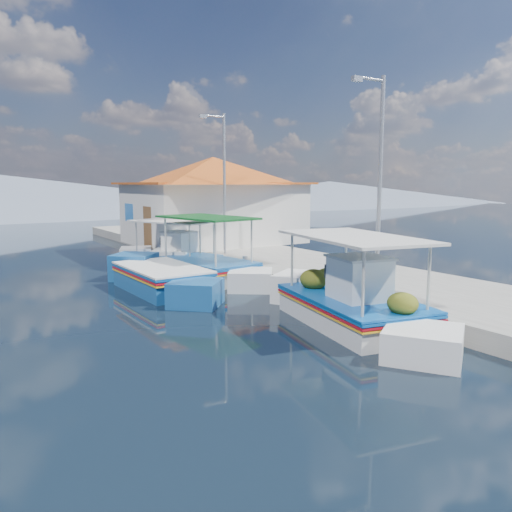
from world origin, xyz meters
TOP-DOWN VIEW (x-y plane):
  - ground at (0.00, 0.00)m, footprint 160.00×160.00m
  - quay at (5.90, 6.00)m, footprint 5.00×44.00m
  - bollards at (3.80, 5.25)m, footprint 0.20×17.20m
  - main_caique at (2.55, 0.94)m, footprint 3.23×7.48m
  - caique_green_canopy at (2.31, 8.32)m, footprint 2.75×6.89m
  - caique_blue_hull at (0.10, 7.37)m, footprint 2.15×6.95m
  - caique_far at (2.21, 10.97)m, footprint 3.48×5.96m
  - harbor_building at (6.20, 15.00)m, footprint 10.49×10.49m
  - lamp_post_near at (4.51, 2.00)m, footprint 1.21×0.14m
  - lamp_post_far at (4.51, 11.00)m, footprint 1.21×0.14m
  - mountain_ridge at (6.54, 56.00)m, footprint 171.40×96.00m

SIDE VIEW (x-z plane):
  - ground at x=0.00m, z-range 0.00..0.00m
  - quay at x=5.90m, z-range 0.00..0.50m
  - caique_blue_hull at x=0.10m, z-range -0.28..0.95m
  - caique_green_canopy at x=2.31m, z-range -0.91..1.69m
  - caique_far at x=2.21m, z-range -0.71..1.55m
  - main_caique at x=2.55m, z-range -0.77..1.74m
  - bollards at x=3.80m, z-range 0.50..0.80m
  - mountain_ridge at x=6.54m, z-range -0.71..4.79m
  - harbor_building at x=6.20m, z-range 0.58..4.98m
  - lamp_post_near at x=4.51m, z-range 0.85..6.85m
  - lamp_post_far at x=4.51m, z-range 0.85..6.85m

